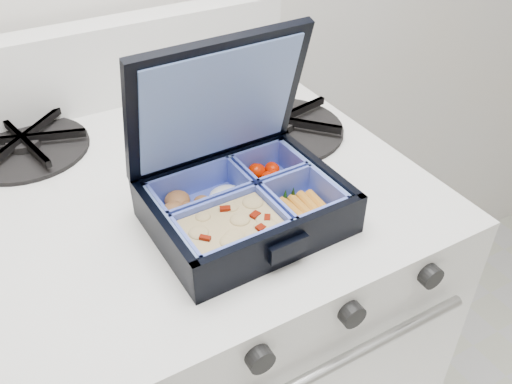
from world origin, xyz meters
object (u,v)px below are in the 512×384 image
stove (207,362)px  fork (271,147)px  burner_grate (278,123)px  bento_box (246,206)px

stove → fork: (0.12, -0.00, 0.41)m
fork → stove: bearing=-123.2°
burner_grate → fork: 0.05m
fork → bento_box: bearing=-72.1°
burner_grate → fork: bearing=-133.4°
bento_box → burner_grate: size_ratio=1.10×
stove → bento_box: bento_box is taller
burner_grate → bento_box: bearing=-131.6°
stove → fork: size_ratio=4.11×
bento_box → fork: bearing=47.4°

